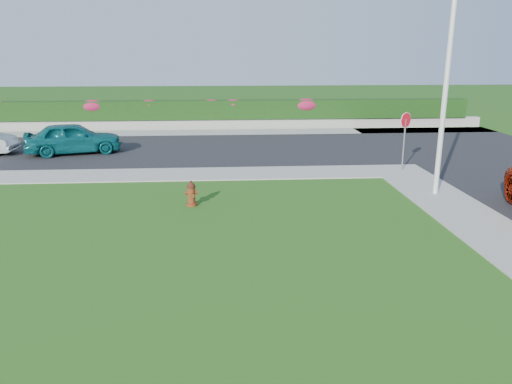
{
  "coord_description": "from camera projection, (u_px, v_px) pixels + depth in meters",
  "views": [
    {
      "loc": [
        0.16,
        -9.42,
        4.48
      ],
      "look_at": [
        1.02,
        3.23,
        0.9
      ],
      "focal_mm": 35.0,
      "sensor_mm": 36.0,
      "label": 1
    }
  ],
  "objects": [
    {
      "name": "flower_clump_d",
      "position": [
        212.0,
        104.0,
        29.5
      ],
      "size": [
        1.01,
        0.65,
        0.51
      ],
      "primitive_type": "ellipsoid",
      "color": "#AF1E3A",
      "rests_on": "hedge"
    },
    {
      "name": "fire_hydrant",
      "position": [
        191.0,
        194.0,
        14.94
      ],
      "size": [
        0.4,
        0.38,
        0.77
      ],
      "rotation": [
        0.0,
        0.0,
        0.2
      ],
      "color": "#49210B",
      "rests_on": "ground"
    },
    {
      "name": "flower_clump_b",
      "position": [
        93.0,
        106.0,
        29.08
      ],
      "size": [
        1.46,
        0.94,
        0.73
      ],
      "primitive_type": "ellipsoid",
      "color": "#AF1E3A",
      "rests_on": "hedge"
    },
    {
      "name": "hedge",
      "position": [
        202.0,
        110.0,
        29.66
      ],
      "size": [
        32.0,
        0.9,
        1.1
      ],
      "primitive_type": "cube",
      "color": "black",
      "rests_on": "retaining_wall"
    },
    {
      "name": "street_far",
      "position": [
        113.0,
        150.0,
        23.36
      ],
      "size": [
        26.0,
        8.0,
        0.04
      ],
      "primitive_type": "cube",
      "color": "black",
      "rests_on": "ground"
    },
    {
      "name": "stop_sign",
      "position": [
        405.0,
        128.0,
        18.98
      ],
      "size": [
        0.53,
        0.35,
        2.29
      ],
      "rotation": [
        0.0,
        0.0,
        0.18
      ],
      "color": "slate",
      "rests_on": "ground"
    },
    {
      "name": "sidewalk_far",
      "position": [
        57.0,
        176.0,
        18.5
      ],
      "size": [
        24.0,
        2.0,
        0.04
      ],
      "primitive_type": "cube",
      "color": "gray",
      "rests_on": "ground"
    },
    {
      "name": "sedan_teal",
      "position": [
        73.0,
        138.0,
        22.36
      ],
      "size": [
        4.43,
        2.72,
        1.41
      ],
      "primitive_type": "imported",
      "rotation": [
        0.0,
        0.0,
        1.85
      ],
      "color": "#0C565B",
      "rests_on": "street_far"
    },
    {
      "name": "retaining_wall",
      "position": [
        203.0,
        124.0,
        29.79
      ],
      "size": [
        34.0,
        0.4,
        0.6
      ],
      "primitive_type": "cube",
      "color": "gray",
      "rests_on": "ground"
    },
    {
      "name": "utility_pole",
      "position": [
        445.0,
        96.0,
        15.37
      ],
      "size": [
        0.16,
        0.16,
        6.33
      ],
      "primitive_type": "cylinder",
      "color": "silver",
      "rests_on": "ground"
    },
    {
      "name": "curb_corner",
      "position": [
        400.0,
        171.0,
        19.35
      ],
      "size": [
        2.0,
        2.0,
        0.04
      ],
      "primitive_type": "cube",
      "color": "gray",
      "rests_on": "ground"
    },
    {
      "name": "flower_clump_f",
      "position": [
        306.0,
        105.0,
        29.9
      ],
      "size": [
        1.56,
        1.0,
        0.78
      ],
      "primitive_type": "ellipsoid",
      "color": "#AF1E3A",
      "rests_on": "hedge"
    },
    {
      "name": "sidewalk_beyond",
      "position": [
        202.0,
        133.0,
        28.43
      ],
      "size": [
        34.0,
        2.0,
        0.04
      ],
      "primitive_type": "cube",
      "color": "gray",
      "rests_on": "ground"
    },
    {
      "name": "flower_clump_e",
      "position": [
        233.0,
        104.0,
        29.59
      ],
      "size": [
        1.12,
        0.72,
        0.56
      ],
      "primitive_type": "ellipsoid",
      "color": "#AF1E3A",
      "rests_on": "hedge"
    },
    {
      "name": "flower_clump_c",
      "position": [
        149.0,
        105.0,
        29.27
      ],
      "size": [
        1.1,
        0.71,
        0.55
      ],
      "primitive_type": "ellipsoid",
      "color": "#AF1E3A",
      "rests_on": "hedge"
    },
    {
      "name": "ground",
      "position": [
        217.0,
        277.0,
        10.25
      ],
      "size": [
        120.0,
        120.0,
        0.0
      ],
      "primitive_type": "plane",
      "color": "black",
      "rests_on": "ground"
    }
  ]
}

